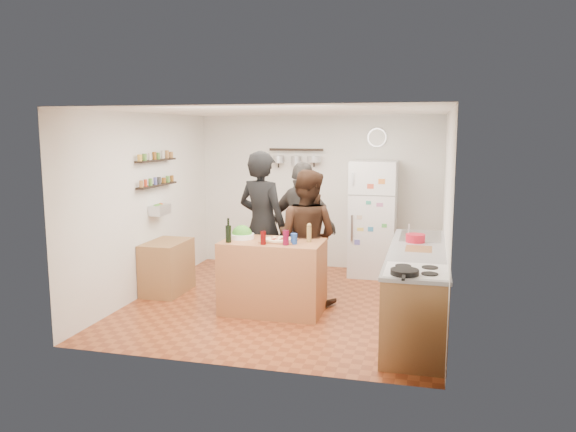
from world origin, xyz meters
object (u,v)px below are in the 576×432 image
(pepper_mill, at_px, (309,235))
(person_left, at_px, (262,225))
(salt_canister, at_px, (294,239))
(wine_bottle, at_px, (228,234))
(skillet, at_px, (405,272))
(fridge, at_px, (373,219))
(wall_clock, at_px, (377,138))
(prep_island, at_px, (273,277))
(counter_run, at_px, (417,290))
(person_center, at_px, (306,237))
(red_bowl, at_px, (415,238))
(person_back, at_px, (303,227))
(side_table, at_px, (167,267))
(salad_bowl, at_px, (242,236))

(pepper_mill, xyz_separation_m, person_left, (-0.76, 0.52, -0.00))
(salt_canister, bearing_deg, wine_bottle, -172.87)
(wine_bottle, xyz_separation_m, pepper_mill, (0.95, 0.27, -0.01))
(skillet, bearing_deg, fridge, 100.66)
(wall_clock, bearing_deg, prep_island, -112.26)
(salt_canister, distance_m, wall_clock, 2.94)
(counter_run, bearing_deg, wine_bottle, -178.15)
(person_center, bearing_deg, red_bowl, -175.08)
(person_center, xyz_separation_m, red_bowl, (1.40, -0.18, 0.09))
(prep_island, bearing_deg, person_back, 82.39)
(fridge, distance_m, side_table, 3.23)
(pepper_mill, bearing_deg, person_left, 145.67)
(wall_clock, bearing_deg, side_table, -142.91)
(pepper_mill, relative_size, red_bowl, 0.79)
(fridge, bearing_deg, wine_bottle, -122.58)
(wine_bottle, bearing_deg, prep_island, 23.75)
(prep_island, relative_size, person_back, 0.68)
(skillet, relative_size, fridge, 0.15)
(side_table, bearing_deg, wall_clock, 37.09)
(wine_bottle, xyz_separation_m, red_bowl, (2.22, 0.53, -0.05))
(person_back, relative_size, counter_run, 0.70)
(salad_bowl, height_order, wine_bottle, wine_bottle)
(counter_run, bearing_deg, salad_bowl, 174.85)
(salad_bowl, distance_m, red_bowl, 2.15)
(prep_island, relative_size, red_bowl, 5.34)
(wine_bottle, bearing_deg, side_table, 150.31)
(salt_canister, height_order, red_bowl, salt_canister)
(person_center, relative_size, fridge, 0.98)
(prep_island, relative_size, person_left, 0.62)
(wine_bottle, bearing_deg, counter_run, 1.85)
(wine_bottle, bearing_deg, person_back, 63.24)
(wine_bottle, relative_size, person_center, 0.12)
(salt_canister, relative_size, person_center, 0.07)
(pepper_mill, relative_size, salt_canister, 1.44)
(person_back, xyz_separation_m, skillet, (1.53, -2.35, 0.03))
(person_center, distance_m, red_bowl, 1.41)
(person_left, bearing_deg, wall_clock, -105.55)
(skillet, bearing_deg, person_left, 136.62)
(salad_bowl, height_order, skillet, same)
(prep_island, xyz_separation_m, red_bowl, (1.72, 0.31, 0.51))
(prep_island, xyz_separation_m, side_table, (-1.67, 0.45, -0.09))
(prep_island, height_order, skillet, skillet)
(fridge, bearing_deg, salt_canister, -107.49)
(salad_bowl, height_order, salt_canister, salt_canister)
(salad_bowl, bearing_deg, red_bowl, 7.06)
(person_left, height_order, fridge, person_left)
(salad_bowl, distance_m, skillet, 2.48)
(pepper_mill, xyz_separation_m, skillet, (1.22, -1.35, -0.06))
(salt_canister, bearing_deg, prep_island, 158.20)
(person_back, distance_m, counter_run, 2.07)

